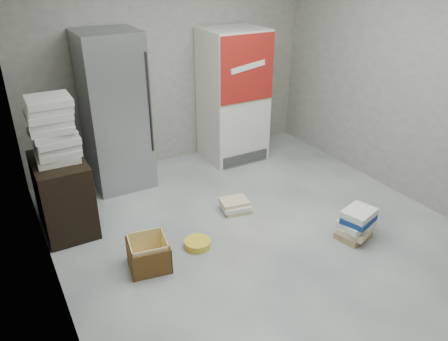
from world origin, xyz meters
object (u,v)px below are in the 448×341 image
steel_fridge (115,112)px  cardboard_box (149,255)px  coke_cooler (233,96)px  wood_shelf (64,194)px  phonebook_stack_main (357,224)px

steel_fridge → cardboard_box: (-0.31, -1.79, -0.83)m
coke_cooler → cardboard_box: coke_cooler is taller
steel_fridge → wood_shelf: bearing=-138.7°
wood_shelf → cardboard_box: bearing=-63.9°
wood_shelf → phonebook_stack_main: wood_shelf is taller
coke_cooler → steel_fridge: bearing=179.8°
cardboard_box → coke_cooler: bearing=51.9°
coke_cooler → phonebook_stack_main: coke_cooler is taller
coke_cooler → cardboard_box: bearing=-137.7°
steel_fridge → coke_cooler: size_ratio=1.06×
phonebook_stack_main → wood_shelf: bearing=132.0°
steel_fridge → wood_shelf: steel_fridge is taller
phonebook_stack_main → cardboard_box: size_ratio=0.95×
coke_cooler → cardboard_box: 2.76m
steel_fridge → wood_shelf: size_ratio=2.37×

